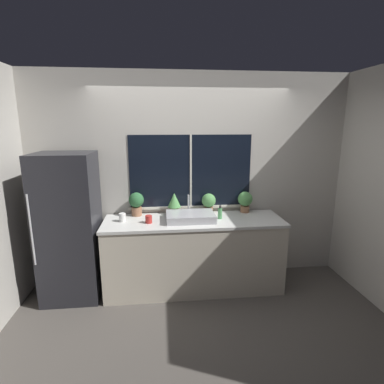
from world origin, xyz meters
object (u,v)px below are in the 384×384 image
object	(u,v)px
potted_plant_far_left	(136,202)
potted_plant_center_left	(174,202)
refrigerator	(69,227)
potted_plant_far_right	(245,200)
mug_white	(122,217)
potted_plant_center_right	(209,202)
sink	(190,217)
mug_red	(149,219)
soap_bottle	(220,213)

from	to	relation	value
potted_plant_far_left	potted_plant_center_left	world-z (taller)	potted_plant_far_left
refrigerator	potted_plant_far_right	size ratio (longest dim) A/B	6.28
potted_plant_far_left	potted_plant_far_right	xyz separation A→B (m)	(1.42, -0.00, -0.01)
refrigerator	mug_white	xyz separation A→B (m)	(0.61, 0.04, 0.09)
potted_plant_far_left	potted_plant_center_right	world-z (taller)	potted_plant_far_left
sink	potted_plant_far_right	size ratio (longest dim) A/B	2.11
potted_plant_center_left	mug_red	size ratio (longest dim) A/B	3.13
potted_plant_far_left	soap_bottle	size ratio (longest dim) A/B	1.76
sink	potted_plant_center_right	xyz separation A→B (m)	(0.27, 0.26, 0.11)
potted_plant_center_left	soap_bottle	bearing A→B (deg)	-23.81
refrigerator	mug_red	bearing A→B (deg)	-3.21
potted_plant_far_left	mug_red	world-z (taller)	potted_plant_far_left
sink	soap_bottle	bearing A→B (deg)	2.51
refrigerator	mug_red	distance (m)	0.93
refrigerator	potted_plant_center_right	world-z (taller)	refrigerator
refrigerator	sink	world-z (taller)	refrigerator
soap_bottle	potted_plant_center_left	bearing A→B (deg)	156.19
sink	mug_white	world-z (taller)	sink
potted_plant_far_left	potted_plant_center_right	bearing A→B (deg)	-0.00
sink	potted_plant_far_right	world-z (taller)	potted_plant_far_right
potted_plant_center_right	mug_white	distance (m)	1.11
potted_plant_far_left	potted_plant_center_right	xyz separation A→B (m)	(0.93, -0.00, -0.02)
potted_plant_far_left	mug_red	bearing A→B (deg)	-62.74
potted_plant_center_right	potted_plant_far_right	bearing A→B (deg)	0.00
potted_plant_far_right	mug_white	distance (m)	1.59
potted_plant_far_left	potted_plant_center_right	distance (m)	0.93
mug_white	refrigerator	bearing A→B (deg)	-176.69
potted_plant_far_left	soap_bottle	distance (m)	1.07
soap_bottle	mug_red	bearing A→B (deg)	-175.47
potted_plant_center_left	mug_white	distance (m)	0.68
potted_plant_center_left	mug_white	world-z (taller)	potted_plant_center_left
potted_plant_center_left	mug_red	xyz separation A→B (m)	(-0.32, -0.31, -0.12)
refrigerator	soap_bottle	size ratio (longest dim) A/B	10.17
refrigerator	mug_red	xyz separation A→B (m)	(0.93, -0.05, 0.08)
refrigerator	soap_bottle	distance (m)	1.80
potted_plant_center_right	potted_plant_far_left	bearing A→B (deg)	180.00
potted_plant_center_right	soap_bottle	xyz separation A→B (m)	(0.10, -0.24, -0.08)
potted_plant_far_left	mug_white	distance (m)	0.30
potted_plant_center_left	potted_plant_far_right	world-z (taller)	potted_plant_center_left
potted_plant_far_right	mug_red	bearing A→B (deg)	-166.02
refrigerator	potted_plant_center_right	xyz separation A→B (m)	(1.70, 0.26, 0.19)
soap_bottle	mug_white	distance (m)	1.19
refrigerator	potted_plant_far_left	size ratio (longest dim) A/B	5.78
mug_red	potted_plant_far_right	bearing A→B (deg)	13.98
refrigerator	potted_plant_far_right	distance (m)	2.21
soap_bottle	sink	bearing A→B (deg)	-177.49
potted_plant_far_right	mug_white	bearing A→B (deg)	-171.84
refrigerator	soap_bottle	xyz separation A→B (m)	(1.80, 0.02, 0.11)
potted_plant_center_right	mug_white	size ratio (longest dim) A/B	2.58
potted_plant_far_left	potted_plant_center_left	distance (m)	0.48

